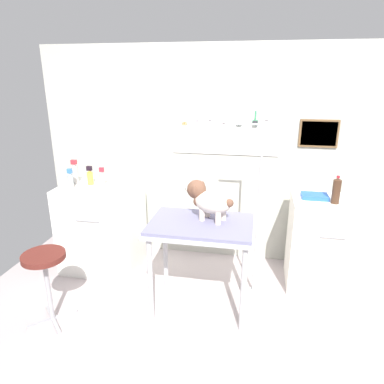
{
  "coord_description": "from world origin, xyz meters",
  "views": [
    {
      "loc": [
        0.36,
        -2.39,
        2.0
      ],
      "look_at": [
        -0.15,
        0.26,
        1.09
      ],
      "focal_mm": 32.71,
      "sensor_mm": 36.0,
      "label": 1
    }
  ],
  "objects": [
    {
      "name": "ground",
      "position": [
        0.0,
        0.0,
        -0.02
      ],
      "size": [
        4.4,
        4.0,
        0.04
      ],
      "primitive_type": "cube",
      "color": "#B0A2A3"
    },
    {
      "name": "rear_wall_panel",
      "position": [
        0.0,
        1.28,
        1.16
      ],
      "size": [
        4.0,
        0.11,
        2.3
      ],
      "color": "#B5B6A9",
      "rests_on": "ground"
    },
    {
      "name": "grooming_table",
      "position": [
        -0.07,
        0.25,
        0.73
      ],
      "size": [
        0.89,
        0.6,
        0.82
      ],
      "color": "#B7B7BC",
      "rests_on": "ground"
    },
    {
      "name": "grooming_arm",
      "position": [
        0.38,
        0.58,
        0.75
      ],
      "size": [
        0.29,
        0.11,
        1.61
      ],
      "color": "#B7B7BC",
      "rests_on": "ground"
    },
    {
      "name": "dog",
      "position": [
        -0.03,
        0.34,
        1.0
      ],
      "size": [
        0.44,
        0.31,
        0.33
      ],
      "color": "beige",
      "rests_on": "grooming_table"
    },
    {
      "name": "counter_left",
      "position": [
        -1.21,
        0.74,
        0.46
      ],
      "size": [
        0.8,
        0.58,
        0.92
      ],
      "color": "white",
      "rests_on": "ground"
    },
    {
      "name": "cabinet_right",
      "position": [
        1.05,
        0.83,
        0.45
      ],
      "size": [
        0.68,
        0.54,
        0.89
      ],
      "color": "white",
      "rests_on": "ground"
    },
    {
      "name": "stool",
      "position": [
        -1.28,
        -0.17,
        0.52
      ],
      "size": [
        0.34,
        0.34,
        0.63
      ],
      "color": "#9E9EA3",
      "rests_on": "ground"
    },
    {
      "name": "spray_bottle_tall",
      "position": [
        -1.18,
        0.77,
        1.0
      ],
      "size": [
        0.05,
        0.05,
        0.19
      ],
      "color": "#B2AAAE",
      "rests_on": "counter_left"
    },
    {
      "name": "shampoo_bottle",
      "position": [
        -1.32,
        0.79,
        1.0
      ],
      "size": [
        0.06,
        0.06,
        0.2
      ],
      "color": "gold",
      "rests_on": "counter_left"
    },
    {
      "name": "spray_bottle_short",
      "position": [
        -1.45,
        0.64,
        1.0
      ],
      "size": [
        0.05,
        0.05,
        0.2
      ],
      "color": "#A8B7BC",
      "rests_on": "counter_left"
    },
    {
      "name": "conditioner_bottle",
      "position": [
        -1.49,
        0.81,
        1.03
      ],
      "size": [
        0.06,
        0.06,
        0.25
      ],
      "color": "#BCB4B4",
      "rests_on": "counter_left"
    },
    {
      "name": "soda_bottle",
      "position": [
        1.07,
        0.76,
        1.01
      ],
      "size": [
        0.07,
        0.07,
        0.26
      ],
      "color": "#442B1D",
      "rests_on": "cabinet_right"
    },
    {
      "name": "supply_tray",
      "position": [
        0.91,
        0.87,
        0.91
      ],
      "size": [
        0.24,
        0.18,
        0.04
      ],
      "color": "blue",
      "rests_on": "cabinet_right"
    }
  ]
}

